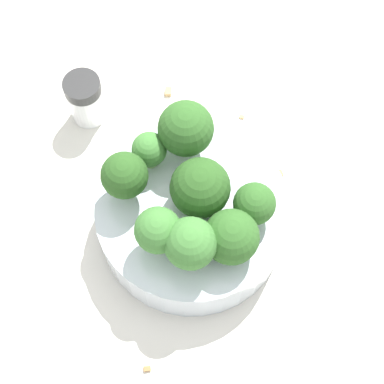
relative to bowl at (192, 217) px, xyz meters
The scene contains 16 objects.
ground_plane 0.03m from the bowl, ahead, with size 3.00×3.00×0.00m, color silver.
bowl is the anchor object (origin of this frame).
broccoli_floret_0 0.06m from the bowl, 66.49° to the left, with size 0.06×0.06×0.06m.
broccoli_floret_1 0.09m from the bowl, 145.01° to the left, with size 0.05×0.05×0.06m.
broccoli_floret_2 0.08m from the bowl, behind, with size 0.03×0.03×0.04m.
broccoli_floret_3 0.08m from the bowl, 77.97° to the right, with size 0.04×0.04×0.06m.
broccoli_floret_4 0.08m from the bowl, 41.89° to the right, with size 0.05×0.05×0.06m.
broccoli_floret_5 0.08m from the bowl, ahead, with size 0.05×0.05×0.05m.
broccoli_floret_6 0.09m from the bowl, 143.90° to the right, with size 0.04×0.04×0.06m.
broccoli_floret_7 0.08m from the bowl, 40.97° to the left, with size 0.04×0.04×0.05m.
pepper_shaker 0.17m from the bowl, behind, with size 0.04×0.04×0.06m.
almond_crumb_0 0.11m from the bowl, 82.65° to the left, with size 0.01×0.01×0.01m, color #AD7F4C.
almond_crumb_1 0.14m from the bowl, 116.80° to the left, with size 0.01×0.00×0.01m, color tan.
almond_crumb_2 0.16m from the bowl, 149.07° to the left, with size 0.01×0.01×0.01m, color tan.
almond_crumb_3 0.17m from the bowl, behind, with size 0.01×0.00×0.01m, color tan.
almond_crumb_4 0.15m from the bowl, 56.67° to the right, with size 0.01×0.00×0.01m, color olive.
Camera 1 is at (0.18, -0.15, 0.61)m, focal length 60.00 mm.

